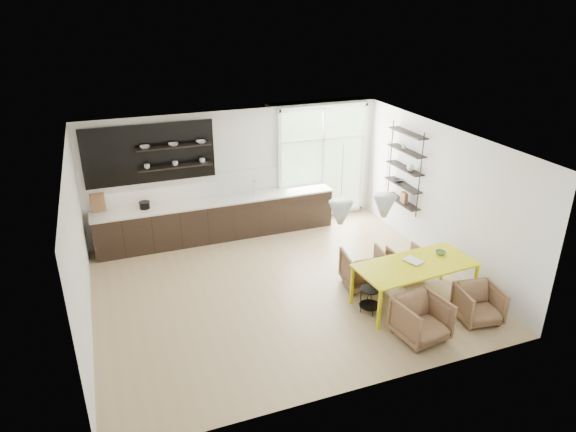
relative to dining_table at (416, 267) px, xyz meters
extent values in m
cube|color=tan|center=(-2.10, 1.31, -0.75)|extent=(7.00, 6.00, 0.01)
cube|color=white|center=(-2.10, 4.31, 0.70)|extent=(7.00, 0.02, 2.90)
cube|color=white|center=(-5.60, 1.31, 0.70)|extent=(0.02, 6.00, 2.90)
cube|color=white|center=(1.40, 1.31, 0.70)|extent=(0.02, 6.00, 2.90)
cube|color=white|center=(-2.10, 1.31, 2.15)|extent=(7.00, 6.00, 0.01)
cube|color=#B2D1A5|center=(0.05, 4.28, 0.70)|extent=(2.20, 0.02, 2.70)
cube|color=silver|center=(0.05, 4.25, 0.70)|extent=(2.30, 0.08, 2.80)
cone|color=silver|center=(-1.15, 0.81, 0.90)|extent=(0.44, 0.44, 0.42)
cone|color=silver|center=(-0.25, 0.81, 0.90)|extent=(0.44, 0.44, 0.42)
cylinder|color=black|center=(-1.15, 0.81, 1.71)|extent=(0.01, 0.01, 0.89)
cylinder|color=black|center=(-0.25, 0.81, 1.71)|extent=(0.01, 0.01, 0.89)
cube|color=black|center=(-2.70, 3.98, -0.30)|extent=(5.50, 0.65, 0.90)
cube|color=silver|center=(-2.70, 3.98, 0.17)|extent=(5.54, 0.69, 0.04)
cube|color=white|center=(-2.70, 4.30, 0.45)|extent=(5.50, 0.02, 0.55)
cube|color=black|center=(-4.05, 4.27, 1.35)|extent=(2.80, 0.06, 1.30)
cube|color=black|center=(-3.55, 4.13, 1.50)|extent=(1.60, 0.28, 0.03)
cube|color=black|center=(-3.55, 4.13, 1.05)|extent=(1.60, 0.28, 0.03)
cube|color=brown|center=(-5.25, 4.21, 0.40)|extent=(0.30, 0.10, 0.42)
cylinder|color=silver|center=(-1.80, 4.08, 0.37)|extent=(0.02, 0.02, 0.40)
imported|color=white|center=(-4.15, 4.13, 1.54)|extent=(0.22, 0.22, 0.05)
imported|color=white|center=(-3.55, 4.13, 1.54)|extent=(0.22, 0.22, 0.05)
imported|color=white|center=(-2.95, 4.13, 1.54)|extent=(0.22, 0.22, 0.05)
imported|color=white|center=(-4.15, 4.13, 1.12)|extent=(0.12, 0.12, 0.10)
imported|color=white|center=(-3.55, 4.13, 1.12)|extent=(0.12, 0.12, 0.10)
imported|color=white|center=(-2.95, 4.13, 1.12)|extent=(0.12, 0.12, 0.10)
cylinder|color=black|center=(-4.30, 4.05, 0.26)|extent=(0.22, 0.22, 0.14)
cube|color=black|center=(1.26, 1.91, 0.95)|extent=(0.02, 0.02, 1.90)
cube|color=black|center=(1.26, 3.11, 0.95)|extent=(0.02, 0.02, 1.90)
cube|color=black|center=(1.26, 2.51, 0.15)|extent=(0.26, 1.20, 0.02)
cube|color=black|center=(1.26, 2.51, 0.55)|extent=(0.26, 1.20, 0.02)
cube|color=black|center=(1.26, 2.51, 0.95)|extent=(0.26, 1.20, 0.02)
cube|color=black|center=(1.26, 2.51, 1.35)|extent=(0.26, 1.20, 0.03)
cube|color=black|center=(1.26, 2.51, 1.75)|extent=(0.26, 1.20, 0.03)
imported|color=white|center=(1.26, 2.26, 1.06)|extent=(0.18, 0.18, 0.19)
imported|color=#333338|center=(1.26, 2.71, 0.59)|extent=(0.22, 0.22, 0.05)
imported|color=white|center=(1.26, 2.61, 1.41)|extent=(0.10, 0.10, 0.09)
cube|color=brown|center=(1.26, 2.41, 0.29)|extent=(0.10, 0.18, 0.24)
cube|color=#D9D60A|center=(0.00, 0.00, 0.04)|extent=(2.26, 1.13, 0.03)
cube|color=#D9D60A|center=(-1.02, -0.51, -0.36)|extent=(0.05, 0.05, 0.77)
cube|color=#D9D60A|center=(-1.08, 0.37, -0.36)|extent=(0.05, 0.05, 0.77)
cube|color=#D9D60A|center=(1.08, -0.37, -0.36)|extent=(0.05, 0.05, 0.77)
cube|color=#D9D60A|center=(1.02, 0.51, -0.36)|extent=(0.05, 0.05, 0.77)
imported|color=brown|center=(-0.57, 0.86, -0.38)|extent=(0.89, 0.91, 0.73)
imported|color=brown|center=(0.43, 0.90, -0.45)|extent=(0.65, 0.67, 0.60)
imported|color=brown|center=(-0.49, -0.96, -0.39)|extent=(0.86, 0.88, 0.72)
imported|color=brown|center=(0.74, -0.89, -0.42)|extent=(0.79, 0.81, 0.65)
cylinder|color=black|center=(-0.90, 0.00, -0.28)|extent=(0.35, 0.35, 0.02)
cylinder|color=black|center=(-0.90, 0.00, -0.61)|extent=(0.38, 0.38, 0.02)
cylinder|color=black|center=(-0.74, -0.05, -0.51)|extent=(0.02, 0.02, 0.46)
cylinder|color=black|center=(-0.84, 0.16, -0.51)|extent=(0.02, 0.02, 0.46)
cylinder|color=black|center=(-1.05, 0.06, -0.51)|extent=(0.02, 0.02, 0.46)
cylinder|color=black|center=(-0.95, -0.15, -0.51)|extent=(0.02, 0.02, 0.46)
imported|color=white|center=(-0.11, 0.06, 0.07)|extent=(0.33, 0.39, 0.03)
imported|color=#507B4E|center=(0.65, 0.17, 0.08)|extent=(0.22, 0.22, 0.06)
camera|label=1|loc=(-5.02, -6.79, 4.53)|focal=32.00mm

